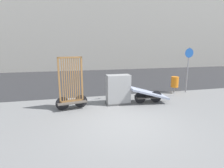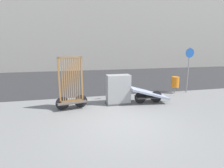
{
  "view_description": "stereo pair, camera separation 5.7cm",
  "coord_description": "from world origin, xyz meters",
  "px_view_note": "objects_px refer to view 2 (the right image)",
  "views": [
    {
      "loc": [
        -1.75,
        -5.36,
        2.59
      ],
      "look_at": [
        0.0,
        1.95,
        1.0
      ],
      "focal_mm": 28.0,
      "sensor_mm": 36.0,
      "label": 1
    },
    {
      "loc": [
        -1.69,
        -5.37,
        2.59
      ],
      "look_at": [
        0.0,
        1.95,
        1.0
      ],
      "focal_mm": 28.0,
      "sensor_mm": 36.0,
      "label": 2
    }
  ],
  "objects_px": {
    "bike_cart_with_bedframe": "(71,90)",
    "trash_bin": "(175,82)",
    "utility_cabinet": "(118,90)",
    "sign_post": "(189,64)",
    "bike_cart_with_mattress": "(149,94)"
  },
  "relations": [
    {
      "from": "utility_cabinet",
      "to": "sign_post",
      "type": "bearing_deg",
      "value": 14.06
    },
    {
      "from": "bike_cart_with_bedframe",
      "to": "bike_cart_with_mattress",
      "type": "height_order",
      "value": "bike_cart_with_bedframe"
    },
    {
      "from": "sign_post",
      "to": "utility_cabinet",
      "type": "bearing_deg",
      "value": -165.94
    },
    {
      "from": "bike_cart_with_mattress",
      "to": "utility_cabinet",
      "type": "height_order",
      "value": "utility_cabinet"
    },
    {
      "from": "utility_cabinet",
      "to": "trash_bin",
      "type": "height_order",
      "value": "utility_cabinet"
    },
    {
      "from": "trash_bin",
      "to": "sign_post",
      "type": "xyz_separation_m",
      "value": [
        0.76,
        -0.01,
        1.0
      ]
    },
    {
      "from": "bike_cart_with_bedframe",
      "to": "utility_cabinet",
      "type": "height_order",
      "value": "bike_cart_with_bedframe"
    },
    {
      "from": "bike_cart_with_bedframe",
      "to": "bike_cart_with_mattress",
      "type": "relative_size",
      "value": 0.99
    },
    {
      "from": "bike_cart_with_mattress",
      "to": "trash_bin",
      "type": "height_order",
      "value": "trash_bin"
    },
    {
      "from": "bike_cart_with_bedframe",
      "to": "trash_bin",
      "type": "height_order",
      "value": "bike_cart_with_bedframe"
    },
    {
      "from": "trash_bin",
      "to": "bike_cart_with_bedframe",
      "type": "bearing_deg",
      "value": -167.15
    },
    {
      "from": "utility_cabinet",
      "to": "sign_post",
      "type": "distance_m",
      "value": 4.65
    },
    {
      "from": "bike_cart_with_bedframe",
      "to": "trash_bin",
      "type": "bearing_deg",
      "value": 2.46
    },
    {
      "from": "bike_cart_with_bedframe",
      "to": "sign_post",
      "type": "bearing_deg",
      "value": 0.93
    },
    {
      "from": "utility_cabinet",
      "to": "sign_post",
      "type": "xyz_separation_m",
      "value": [
        4.4,
        1.1,
        1.01
      ]
    }
  ]
}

